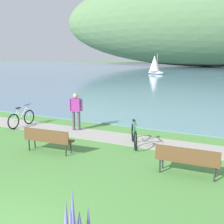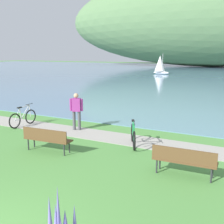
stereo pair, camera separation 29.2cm
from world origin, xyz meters
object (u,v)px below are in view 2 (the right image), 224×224
Objects in this scene: bicycle_beside_path at (23,118)px; park_bench_further_along at (47,138)px; sailboat_mid_bay at (160,65)px; person_at_shoreline at (76,109)px; park_bench_near_camera at (184,159)px; bicycle_leaning_near_bench at (133,136)px.

park_bench_further_along is at bearing -34.31° from bicycle_beside_path.
sailboat_mid_bay is (-8.14, 38.21, 1.09)m from park_bench_further_along.
person_at_shoreline reaches higher than park_bench_further_along.
bicycle_beside_path is (-3.47, 2.37, -0.12)m from park_bench_further_along.
person_at_shoreline is (-5.55, 2.77, 0.46)m from park_bench_near_camera.
bicycle_leaning_near_bench is 37.70m from sailboat_mid_bay.
park_bench_further_along is at bearing -77.98° from sailboat_mid_bay.
park_bench_further_along is at bearing -76.08° from person_at_shoreline.
park_bench_further_along is 4.20m from bicycle_beside_path.
park_bench_near_camera is at bearing -38.55° from bicycle_leaning_near_bench.
person_at_shoreline is (2.74, 0.57, 0.58)m from bicycle_beside_path.
bicycle_beside_path is at bearing 165.14° from park_bench_near_camera.
bicycle_beside_path reaches higher than park_bench_near_camera.
sailboat_mid_bay reaches higher than person_at_shoreline.
park_bench_further_along is 3.06m from person_at_shoreline.
park_bench_near_camera is 8.58m from bicycle_beside_path.
person_at_shoreline reaches higher than park_bench_near_camera.
bicycle_beside_path is 1.04× the size of person_at_shoreline.
sailboat_mid_bay is (-12.96, 38.04, 1.09)m from park_bench_near_camera.
sailboat_mid_bay reaches higher than park_bench_near_camera.
park_bench_near_camera is 6.22m from person_at_shoreline.
person_at_shoreline is at bearing 164.46° from bicycle_leaning_near_bench.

